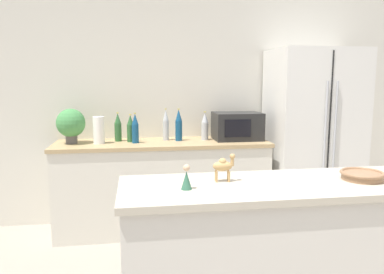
{
  "coord_description": "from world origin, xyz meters",
  "views": [
    {
      "loc": [
        -0.76,
        -1.3,
        1.51
      ],
      "look_at": [
        -0.34,
        1.45,
        1.1
      ],
      "focal_mm": 35.0,
      "sensor_mm": 36.0,
      "label": 1
    }
  ],
  "objects_px": {
    "paper_towel_roll": "(99,130)",
    "back_bottle_5": "(166,125)",
    "back_bottle_0": "(118,128)",
    "camel_figurine": "(224,165)",
    "back_bottle_1": "(131,129)",
    "wise_man_figurine_blue": "(186,179)",
    "refrigerator": "(312,138)",
    "back_bottle_2": "(179,125)",
    "back_bottle_3": "(135,129)",
    "potted_plant": "(71,124)",
    "microwave": "(237,126)",
    "back_bottle_4": "(205,126)",
    "fruit_bowl": "(362,175)"
  },
  "relations": [
    {
      "from": "back_bottle_0",
      "to": "camel_figurine",
      "type": "relative_size",
      "value": 1.92
    },
    {
      "from": "camel_figurine",
      "to": "back_bottle_1",
      "type": "bearing_deg",
      "value": 105.36
    },
    {
      "from": "back_bottle_3",
      "to": "back_bottle_2",
      "type": "bearing_deg",
      "value": 10.32
    },
    {
      "from": "back_bottle_3",
      "to": "back_bottle_0",
      "type": "bearing_deg",
      "value": 140.63
    },
    {
      "from": "back_bottle_0",
      "to": "back_bottle_3",
      "type": "relative_size",
      "value": 0.98
    },
    {
      "from": "microwave",
      "to": "back_bottle_3",
      "type": "xyz_separation_m",
      "value": [
        -1.04,
        -0.06,
        0.0
      ]
    },
    {
      "from": "potted_plant",
      "to": "back_bottle_5",
      "type": "height_order",
      "value": "potted_plant"
    },
    {
      "from": "paper_towel_roll",
      "to": "camel_figurine",
      "type": "relative_size",
      "value": 1.75
    },
    {
      "from": "back_bottle_5",
      "to": "wise_man_figurine_blue",
      "type": "xyz_separation_m",
      "value": [
        -0.06,
        -2.01,
        -0.03
      ]
    },
    {
      "from": "potted_plant",
      "to": "back_bottle_4",
      "type": "bearing_deg",
      "value": 1.49
    },
    {
      "from": "microwave",
      "to": "camel_figurine",
      "type": "xyz_separation_m",
      "value": [
        -0.58,
        -1.83,
        0.02
      ]
    },
    {
      "from": "microwave",
      "to": "back_bottle_4",
      "type": "xyz_separation_m",
      "value": [
        -0.33,
        0.03,
        -0.0
      ]
    },
    {
      "from": "microwave",
      "to": "back_bottle_5",
      "type": "relative_size",
      "value": 1.48
    },
    {
      "from": "back_bottle_5",
      "to": "fruit_bowl",
      "type": "bearing_deg",
      "value": -65.38
    },
    {
      "from": "camel_figurine",
      "to": "microwave",
      "type": "bearing_deg",
      "value": 72.36
    },
    {
      "from": "back_bottle_3",
      "to": "camel_figurine",
      "type": "distance_m",
      "value": 1.82
    },
    {
      "from": "back_bottle_5",
      "to": "fruit_bowl",
      "type": "xyz_separation_m",
      "value": [
        0.91,
        -1.98,
        -0.06
      ]
    },
    {
      "from": "paper_towel_roll",
      "to": "back_bottle_0",
      "type": "distance_m",
      "value": 0.22
    },
    {
      "from": "camel_figurine",
      "to": "back_bottle_5",
      "type": "bearing_deg",
      "value": 94.56
    },
    {
      "from": "potted_plant",
      "to": "fruit_bowl",
      "type": "distance_m",
      "value": 2.64
    },
    {
      "from": "back_bottle_3",
      "to": "wise_man_figurine_blue",
      "type": "distance_m",
      "value": 1.9
    },
    {
      "from": "back_bottle_2",
      "to": "back_bottle_0",
      "type": "bearing_deg",
      "value": 174.24
    },
    {
      "from": "back_bottle_5",
      "to": "paper_towel_roll",
      "type": "bearing_deg",
      "value": -170.23
    },
    {
      "from": "potted_plant",
      "to": "paper_towel_roll",
      "type": "xyz_separation_m",
      "value": [
        0.26,
        -0.04,
        -0.06
      ]
    },
    {
      "from": "paper_towel_roll",
      "to": "back_bottle_5",
      "type": "xyz_separation_m",
      "value": [
        0.66,
        0.11,
        0.02
      ]
    },
    {
      "from": "back_bottle_3",
      "to": "back_bottle_5",
      "type": "bearing_deg",
      "value": 23.04
    },
    {
      "from": "back_bottle_2",
      "to": "microwave",
      "type": "bearing_deg",
      "value": -1.52
    },
    {
      "from": "back_bottle_0",
      "to": "camel_figurine",
      "type": "bearing_deg",
      "value": -71.64
    },
    {
      "from": "refrigerator",
      "to": "back_bottle_4",
      "type": "bearing_deg",
      "value": 174.97
    },
    {
      "from": "paper_towel_roll",
      "to": "back_bottle_1",
      "type": "relative_size",
      "value": 0.95
    },
    {
      "from": "wise_man_figurine_blue",
      "to": "refrigerator",
      "type": "bearing_deg",
      "value": 49.57
    },
    {
      "from": "potted_plant",
      "to": "back_bottle_0",
      "type": "height_order",
      "value": "potted_plant"
    },
    {
      "from": "back_bottle_2",
      "to": "fruit_bowl",
      "type": "relative_size",
      "value": 1.4
    },
    {
      "from": "back_bottle_0",
      "to": "back_bottle_4",
      "type": "bearing_deg",
      "value": -3.23
    },
    {
      "from": "paper_towel_roll",
      "to": "camel_figurine",
      "type": "bearing_deg",
      "value": -65.57
    },
    {
      "from": "paper_towel_roll",
      "to": "back_bottle_5",
      "type": "distance_m",
      "value": 0.67
    },
    {
      "from": "back_bottle_1",
      "to": "back_bottle_3",
      "type": "bearing_deg",
      "value": -60.47
    },
    {
      "from": "back_bottle_3",
      "to": "back_bottle_1",
      "type": "bearing_deg",
      "value": 119.53
    },
    {
      "from": "potted_plant",
      "to": "wise_man_figurine_blue",
      "type": "xyz_separation_m",
      "value": [
        0.86,
        -1.94,
        -0.07
      ]
    },
    {
      "from": "back_bottle_0",
      "to": "back_bottle_5",
      "type": "distance_m",
      "value": 0.48
    },
    {
      "from": "back_bottle_2",
      "to": "back_bottle_3",
      "type": "relative_size",
      "value": 1.1
    },
    {
      "from": "potted_plant",
      "to": "back_bottle_1",
      "type": "height_order",
      "value": "potted_plant"
    },
    {
      "from": "paper_towel_roll",
      "to": "back_bottle_4",
      "type": "bearing_deg",
      "value": 3.94
    },
    {
      "from": "paper_towel_roll",
      "to": "back_bottle_0",
      "type": "relative_size",
      "value": 0.91
    },
    {
      "from": "back_bottle_4",
      "to": "wise_man_figurine_blue",
      "type": "xyz_separation_m",
      "value": [
        -0.46,
        -1.97,
        -0.02
      ]
    },
    {
      "from": "potted_plant",
      "to": "back_bottle_4",
      "type": "xyz_separation_m",
      "value": [
        1.32,
        0.03,
        -0.05
      ]
    },
    {
      "from": "paper_towel_roll",
      "to": "back_bottle_0",
      "type": "bearing_deg",
      "value": 34.61
    },
    {
      "from": "potted_plant",
      "to": "camel_figurine",
      "type": "relative_size",
      "value": 2.26
    },
    {
      "from": "paper_towel_roll",
      "to": "back_bottle_5",
      "type": "bearing_deg",
      "value": 9.77
    },
    {
      "from": "back_bottle_3",
      "to": "back_bottle_4",
      "type": "relative_size",
      "value": 1.01
    }
  ]
}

